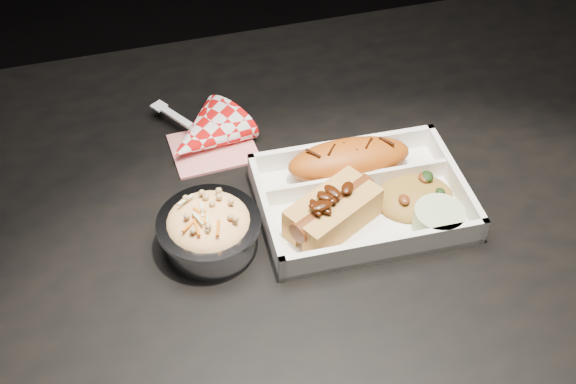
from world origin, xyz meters
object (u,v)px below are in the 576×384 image
at_px(food_tray, 361,201).
at_px(foil_coleslaw_cup, 209,228).
at_px(hotdog, 333,210).
at_px(dining_table, 335,244).
at_px(fried_pastry, 349,159).
at_px(napkin_fork, 204,136).

bearing_deg(food_tray, foil_coleslaw_cup, -174.33).
bearing_deg(hotdog, dining_table, 34.48).
xyz_separation_m(dining_table, fried_pastry, (0.02, 0.03, 0.12)).
xyz_separation_m(dining_table, foil_coleslaw_cup, (-0.17, -0.03, 0.12)).
xyz_separation_m(food_tray, hotdog, (-0.05, -0.03, 0.02)).
bearing_deg(hotdog, napkin_fork, 94.06).
distance_m(dining_table, napkin_fork, 0.23).
height_order(fried_pastry, hotdog, hotdog).
bearing_deg(dining_table, food_tray, -47.87).
bearing_deg(fried_pastry, foil_coleslaw_cup, -161.02).
bearing_deg(fried_pastry, food_tray, -92.21).
xyz_separation_m(food_tray, napkin_fork, (-0.16, 0.17, 0.01)).
height_order(hotdog, foil_coleslaw_cup, foil_coleslaw_cup).
bearing_deg(foil_coleslaw_cup, dining_table, 11.46).
bearing_deg(dining_table, hotdog, -117.56).
bearing_deg(hotdog, fried_pastry, 31.07).
relative_size(dining_table, napkin_fork, 7.49).
height_order(food_tray, fried_pastry, fried_pastry).
bearing_deg(napkin_fork, foil_coleslaw_cup, -41.06).
distance_m(dining_table, foil_coleslaw_cup, 0.21).
distance_m(dining_table, food_tray, 0.11).
relative_size(dining_table, foil_coleslaw_cup, 9.98).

